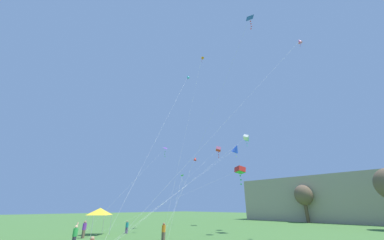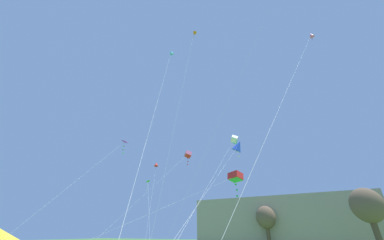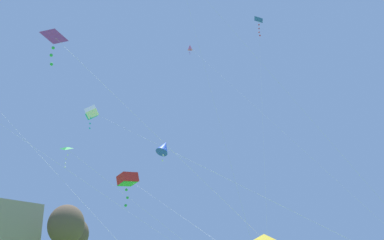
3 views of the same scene
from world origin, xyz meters
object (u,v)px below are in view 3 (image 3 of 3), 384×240
kite_white_box_2 (92,113)px  kite_green_delta_1 (70,152)px  kite_purple_delta_4 (55,38)px  kite_red_box_6 (128,180)px  kite_blue_delta_10 (259,21)px  kite_pink_diamond_3 (191,48)px  kite_blue_diamond_0 (164,147)px

kite_white_box_2 → kite_green_delta_1: bearing=-143.6°
kite_purple_delta_4 → kite_red_box_6: bearing=19.0°
kite_red_box_6 → kite_blue_delta_10: kite_blue_delta_10 is taller
kite_purple_delta_4 → kite_blue_delta_10: 24.68m
kite_purple_delta_4 → kite_blue_delta_10: (21.49, -4.00, 11.46)m
kite_green_delta_1 → kite_red_box_6: bearing=17.6°
kite_pink_diamond_3 → kite_purple_delta_4: bearing=-168.6°
kite_green_delta_1 → kite_purple_delta_4: bearing=-157.1°
kite_white_box_2 → kite_blue_delta_10: 18.41m
kite_green_delta_1 → kite_red_box_6: kite_red_box_6 is taller
kite_white_box_2 → kite_pink_diamond_3: kite_pink_diamond_3 is taller
kite_blue_diamond_0 → kite_blue_delta_10: 16.73m
kite_pink_diamond_3 → kite_white_box_2: bearing=165.8°
kite_pink_diamond_3 → kite_blue_delta_10: kite_pink_diamond_3 is taller
kite_blue_diamond_0 → kite_pink_diamond_3: kite_pink_diamond_3 is taller
kite_white_box_2 → kite_purple_delta_4: size_ratio=1.90×
kite_blue_diamond_0 → kite_green_delta_1: (-10.75, -0.57, -2.86)m
kite_red_box_6 → kite_white_box_2: bearing=100.0°
kite_pink_diamond_3 → kite_blue_delta_10: bearing=-106.0°
kite_red_box_6 → kite_pink_diamond_3: bearing=2.5°
kite_blue_diamond_0 → kite_white_box_2: bearing=107.5°
kite_purple_delta_4 → kite_green_delta_1: bearing=22.9°
kite_purple_delta_4 → kite_white_box_2: bearing=33.2°
kite_green_delta_1 → kite_purple_delta_4: 6.19m
kite_pink_diamond_3 → kite_blue_delta_10: 9.23m
kite_purple_delta_4 → kite_red_box_6: size_ratio=0.78×
kite_white_box_2 → kite_blue_delta_10: (9.41, -11.89, 10.43)m
kite_green_delta_1 → kite_white_box_2: 12.61m
kite_pink_diamond_3 → kite_purple_delta_4: 27.26m
kite_white_box_2 → kite_red_box_6: size_ratio=1.48×
kite_pink_diamond_3 → kite_red_box_6: size_ratio=1.46×
kite_blue_diamond_0 → kite_red_box_6: size_ratio=1.15×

